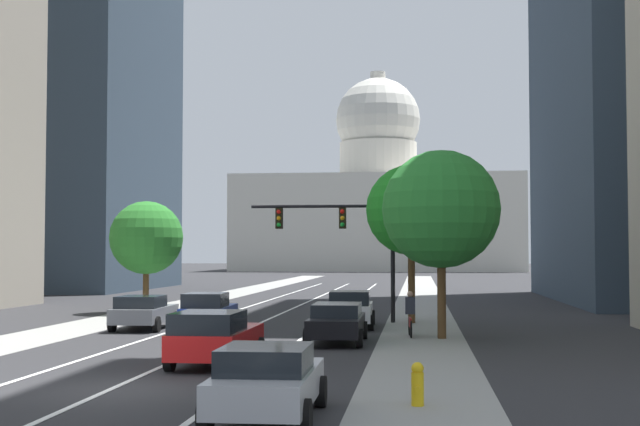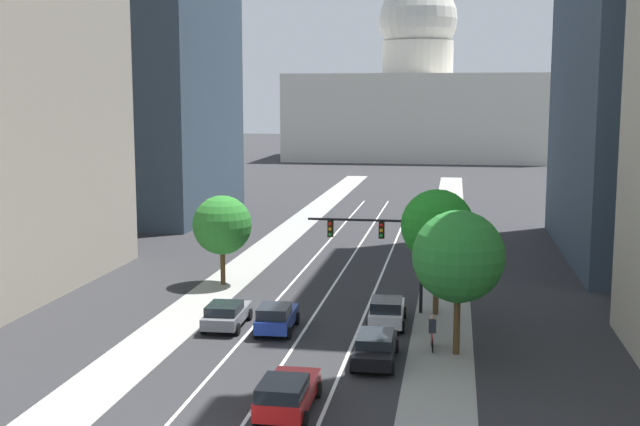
{
  "view_description": "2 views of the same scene",
  "coord_description": "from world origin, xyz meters",
  "px_view_note": "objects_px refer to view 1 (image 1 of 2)",
  "views": [
    {
      "loc": [
        7.08,
        -19.77,
        3.16
      ],
      "look_at": [
        2.44,
        21.69,
        5.06
      ],
      "focal_mm": 49.25,
      "sensor_mm": 36.0,
      "label": 1
    },
    {
      "loc": [
        7.67,
        -25.37,
        12.28
      ],
      "look_at": [
        -1.54,
        30.09,
        4.22
      ],
      "focal_mm": 45.74,
      "sensor_mm": 36.0,
      "label": 2
    }
  ],
  "objects_px": {
    "car_gray": "(144,311)",
    "car_silver": "(267,381)",
    "traffic_signal_mast": "(346,231)",
    "street_tree_mid_right": "(411,210)",
    "car_blue": "(208,311)",
    "car_red": "(215,337)",
    "capitol_building": "(378,207)",
    "street_tree_mid_left": "(146,238)",
    "street_tree_near_right": "(441,209)",
    "cyclist": "(410,314)",
    "fire_hydrant": "(418,384)",
    "car_black": "(337,322)",
    "car_white": "(351,309)"
  },
  "relations": [
    {
      "from": "capitol_building",
      "to": "car_red",
      "type": "distance_m",
      "value": 133.19
    },
    {
      "from": "capitol_building",
      "to": "traffic_signal_mast",
      "type": "height_order",
      "value": "capitol_building"
    },
    {
      "from": "car_black",
      "to": "capitol_building",
      "type": "bearing_deg",
      "value": 1.2
    },
    {
      "from": "traffic_signal_mast",
      "to": "capitol_building",
      "type": "bearing_deg",
      "value": 91.87
    },
    {
      "from": "car_white",
      "to": "fire_hydrant",
      "type": "relative_size",
      "value": 4.87
    },
    {
      "from": "car_black",
      "to": "traffic_signal_mast",
      "type": "distance_m",
      "value": 9.77
    },
    {
      "from": "car_blue",
      "to": "street_tree_near_right",
      "type": "height_order",
      "value": "street_tree_near_right"
    },
    {
      "from": "car_black",
      "to": "car_blue",
      "type": "xyz_separation_m",
      "value": [
        -5.63,
        4.11,
        0.06
      ]
    },
    {
      "from": "capitol_building",
      "to": "fire_hydrant",
      "type": "relative_size",
      "value": 54.38
    },
    {
      "from": "capitol_building",
      "to": "car_blue",
      "type": "xyz_separation_m",
      "value": [
        -1.4,
        -122.02,
        -10.53
      ]
    },
    {
      "from": "car_red",
      "to": "traffic_signal_mast",
      "type": "height_order",
      "value": "traffic_signal_mast"
    },
    {
      "from": "car_gray",
      "to": "car_white",
      "type": "height_order",
      "value": "car_white"
    },
    {
      "from": "car_blue",
      "to": "traffic_signal_mast",
      "type": "bearing_deg",
      "value": -48.53
    },
    {
      "from": "car_black",
      "to": "street_tree_mid_right",
      "type": "xyz_separation_m",
      "value": [
        2.55,
        9.02,
        4.35
      ]
    },
    {
      "from": "car_white",
      "to": "fire_hydrant",
      "type": "distance_m",
      "value": 19.01
    },
    {
      "from": "car_red",
      "to": "car_blue",
      "type": "relative_size",
      "value": 1.09
    },
    {
      "from": "car_black",
      "to": "car_white",
      "type": "bearing_deg",
      "value": -0.77
    },
    {
      "from": "car_blue",
      "to": "car_white",
      "type": "relative_size",
      "value": 0.95
    },
    {
      "from": "street_tree_mid_right",
      "to": "car_blue",
      "type": "bearing_deg",
      "value": -149.02
    },
    {
      "from": "car_silver",
      "to": "cyclist",
      "type": "distance_m",
      "value": 16.96
    },
    {
      "from": "capitol_building",
      "to": "car_white",
      "type": "xyz_separation_m",
      "value": [
        4.23,
        -119.87,
        -10.52
      ]
    },
    {
      "from": "street_tree_near_right",
      "to": "street_tree_mid_right",
      "type": "bearing_deg",
      "value": 99.22
    },
    {
      "from": "car_gray",
      "to": "fire_hydrant",
      "type": "xyz_separation_m",
      "value": [
        11.28,
        -17.04,
        -0.28
      ]
    },
    {
      "from": "car_black",
      "to": "traffic_signal_mast",
      "type": "relative_size",
      "value": 0.71
    },
    {
      "from": "car_red",
      "to": "street_tree_near_right",
      "type": "xyz_separation_m",
      "value": [
        6.53,
        8.53,
        3.97
      ]
    },
    {
      "from": "cyclist",
      "to": "street_tree_near_right",
      "type": "height_order",
      "value": "street_tree_near_right"
    },
    {
      "from": "traffic_signal_mast",
      "to": "street_tree_mid_right",
      "type": "height_order",
      "value": "street_tree_mid_right"
    },
    {
      "from": "fire_hydrant",
      "to": "cyclist",
      "type": "xyz_separation_m",
      "value": [
        -0.29,
        14.97,
        0.39
      ]
    },
    {
      "from": "traffic_signal_mast",
      "to": "car_gray",
      "type": "bearing_deg",
      "value": -150.02
    },
    {
      "from": "car_blue",
      "to": "street_tree_mid_right",
      "type": "height_order",
      "value": "street_tree_mid_right"
    },
    {
      "from": "fire_hydrant",
      "to": "car_white",
      "type": "bearing_deg",
      "value": 98.55
    },
    {
      "from": "car_black",
      "to": "street_tree_mid_right",
      "type": "height_order",
      "value": "street_tree_mid_right"
    },
    {
      "from": "car_white",
      "to": "cyclist",
      "type": "bearing_deg",
      "value": -148.15
    },
    {
      "from": "car_gray",
      "to": "street_tree_mid_right",
      "type": "xyz_separation_m",
      "value": [
        11.0,
        4.52,
        4.35
      ]
    },
    {
      "from": "traffic_signal_mast",
      "to": "street_tree_mid_right",
      "type": "xyz_separation_m",
      "value": [
        2.96,
        -0.13,
        0.93
      ]
    },
    {
      "from": "traffic_signal_mast",
      "to": "car_silver",
      "type": "bearing_deg",
      "value": -89.02
    },
    {
      "from": "car_blue",
      "to": "cyclist",
      "type": "xyz_separation_m",
      "value": [
        8.17,
        -1.68,
        0.05
      ]
    },
    {
      "from": "car_silver",
      "to": "cyclist",
      "type": "height_order",
      "value": "cyclist"
    },
    {
      "from": "car_black",
      "to": "car_gray",
      "type": "bearing_deg",
      "value": 61.23
    },
    {
      "from": "cyclist",
      "to": "street_tree_mid_right",
      "type": "distance_m",
      "value": 7.84
    },
    {
      "from": "car_white",
      "to": "street_tree_mid_right",
      "type": "xyz_separation_m",
      "value": [
        2.55,
        2.76,
        4.29
      ]
    },
    {
      "from": "capitol_building",
      "to": "street_tree_mid_left",
      "type": "bearing_deg",
      "value": -93.7
    },
    {
      "from": "car_gray",
      "to": "car_silver",
      "type": "height_order",
      "value": "car_silver"
    },
    {
      "from": "traffic_signal_mast",
      "to": "car_red",
      "type": "bearing_deg",
      "value": -98.7
    },
    {
      "from": "car_black",
      "to": "car_white",
      "type": "relative_size",
      "value": 1.06
    },
    {
      "from": "car_red",
      "to": "car_gray",
      "type": "height_order",
      "value": "car_red"
    },
    {
      "from": "fire_hydrant",
      "to": "car_blue",
      "type": "bearing_deg",
      "value": 116.93
    },
    {
      "from": "car_silver",
      "to": "street_tree_mid_left",
      "type": "relative_size",
      "value": 0.71
    },
    {
      "from": "car_red",
      "to": "capitol_building",
      "type": "bearing_deg",
      "value": 0.83
    },
    {
      "from": "street_tree_near_right",
      "to": "capitol_building",
      "type": "bearing_deg",
      "value": 93.66
    }
  ]
}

